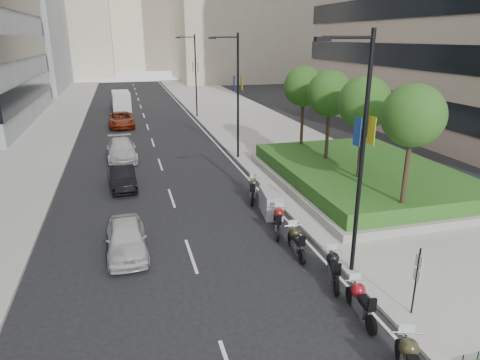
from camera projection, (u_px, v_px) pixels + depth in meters
name	position (u px, v px, depth m)	size (l,w,h in m)	color
ground	(253.00, 305.00, 14.65)	(160.00, 160.00, 0.00)	black
sidewalk_right	(252.00, 125.00, 44.31)	(10.00, 100.00, 0.15)	#9E9B93
sidewalk_left	(32.00, 136.00, 39.07)	(8.00, 100.00, 0.15)	#9E9B93
lane_edge	(201.00, 128.00, 43.01)	(0.12, 100.00, 0.01)	silver
lane_centre	(149.00, 131.00, 41.71)	(0.12, 100.00, 0.01)	silver
planter	(362.00, 181.00, 26.18)	(10.00, 14.00, 0.40)	gray
hedge	(362.00, 171.00, 25.99)	(9.40, 13.40, 0.80)	#164D1B
tree_0	(413.00, 116.00, 18.70)	(2.80, 2.80, 6.30)	#332319
tree_1	(365.00, 103.00, 22.36)	(2.80, 2.80, 6.30)	#332319
tree_2	(330.00, 94.00, 26.02)	(2.80, 2.80, 6.30)	#332319
tree_3	(304.00, 87.00, 29.68)	(2.80, 2.80, 6.30)	#332319
lamp_post_0	(359.00, 146.00, 14.99)	(2.34, 0.45, 9.00)	black
lamp_post_1	(236.00, 91.00, 30.53)	(2.34, 0.45, 9.00)	black
lamp_post_2	(194.00, 72.00, 47.00)	(2.34, 0.45, 9.00)	black
parking_sign	(416.00, 278.00, 13.55)	(0.06, 0.32, 2.50)	black
motorcycle_1	(361.00, 301.00, 13.82)	(0.74, 2.22, 1.11)	black
motorcycle_2	(333.00, 268.00, 15.82)	(0.95, 2.15, 1.11)	black
motorcycle_3	(296.00, 241.00, 17.89)	(0.75, 2.24, 1.11)	black
motorcycle_4	(279.00, 221.00, 19.87)	(1.04, 2.14, 1.12)	black
motorcycle_5	(271.00, 203.00, 21.89)	(1.10, 2.22, 1.28)	black
motorcycle_6	(253.00, 190.00, 23.87)	(1.02, 2.21, 1.15)	black
car_a	(126.00, 238.00, 17.92)	(1.64, 4.09, 1.39)	#B5B6B8
car_b	(123.00, 177.00, 25.80)	(1.43, 4.10, 1.35)	black
car_c	(122.00, 150.00, 31.80)	(2.08, 5.11, 1.48)	#B0B0B2
car_d	(121.00, 120.00, 43.36)	(2.46, 5.33, 1.48)	maroon
delivery_van	(121.00, 102.00, 52.97)	(2.25, 5.46, 2.26)	silver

